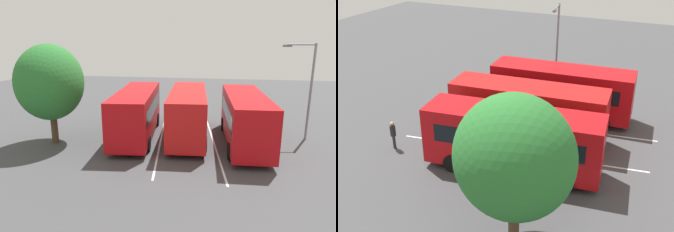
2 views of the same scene
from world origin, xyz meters
TOP-DOWN VIEW (x-y plane):
  - ground_plane at (0.00, 0.00)m, footprint 69.71×69.71m
  - bus_far_left at (-0.59, -3.91)m, footprint 9.35×3.03m
  - bus_center_left at (0.24, -0.03)m, footprint 9.37×3.16m
  - bus_center_right at (-0.34, 3.57)m, footprint 9.42×3.47m
  - pedestrian at (6.78, 4.31)m, footprint 0.45×0.45m
  - street_lamp at (1.17, -8.08)m, footprint 0.48×2.20m
  - depot_tree at (-2.63, 8.70)m, footprint 4.70×4.23m
  - lane_stripe_outer_left at (0.00, -1.85)m, footprint 14.17×2.04m
  - lane_stripe_inner_left at (0.00, 1.85)m, footprint 14.17×2.04m

SIDE VIEW (x-z plane):
  - ground_plane at x=0.00m, z-range 0.00..0.00m
  - lane_stripe_outer_left at x=0.00m, z-range 0.00..0.01m
  - lane_stripe_inner_left at x=0.00m, z-range 0.00..0.01m
  - pedestrian at x=6.78m, z-range 0.15..1.85m
  - bus_far_left at x=-0.59m, z-range 0.17..3.53m
  - bus_center_left at x=0.24m, z-range 0.17..3.53m
  - bus_center_right at x=-0.34m, z-range 0.17..3.53m
  - street_lamp at x=1.17m, z-range 0.53..7.14m
  - depot_tree at x=-2.63m, z-range 0.82..7.41m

